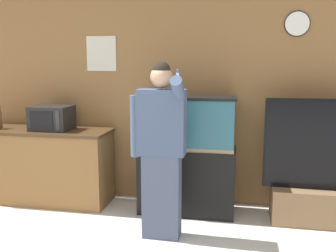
{
  "coord_description": "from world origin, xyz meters",
  "views": [
    {
      "loc": [
        1.03,
        -1.82,
        1.7
      ],
      "look_at": [
        0.32,
        1.92,
        1.05
      ],
      "focal_mm": 40.0,
      "sensor_mm": 36.0,
      "label": 1
    }
  ],
  "objects": [
    {
      "name": "aquarium_on_stand",
      "position": [
        0.47,
        2.26,
        0.67
      ],
      "size": [
        1.07,
        0.47,
        1.33
      ],
      "color": "black",
      "rests_on": "ground_plane"
    },
    {
      "name": "person_standing",
      "position": [
        0.31,
        1.58,
        0.89
      ],
      "size": [
        0.54,
        0.41,
        1.71
      ],
      "color": "#424C66",
      "rests_on": "ground_plane"
    },
    {
      "name": "counter_island",
      "position": [
        -1.28,
        2.25,
        0.45
      ],
      "size": [
        1.63,
        0.57,
        0.9
      ],
      "color": "brown",
      "rests_on": "ground_plane"
    },
    {
      "name": "microwave",
      "position": [
        -1.16,
        2.26,
        1.04
      ],
      "size": [
        0.46,
        0.37,
        0.29
      ],
      "color": "black",
      "rests_on": "counter_island"
    },
    {
      "name": "tv_on_stand",
      "position": [
        1.91,
        2.2,
        0.39
      ],
      "size": [
        1.22,
        0.4,
        1.33
      ],
      "color": "brown",
      "rests_on": "ground_plane"
    },
    {
      "name": "wall_back_paneled",
      "position": [
        0.0,
        2.62,
        1.3
      ],
      "size": [
        10.0,
        0.08,
        2.6
      ],
      "color": "olive",
      "rests_on": "ground_plane"
    }
  ]
}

